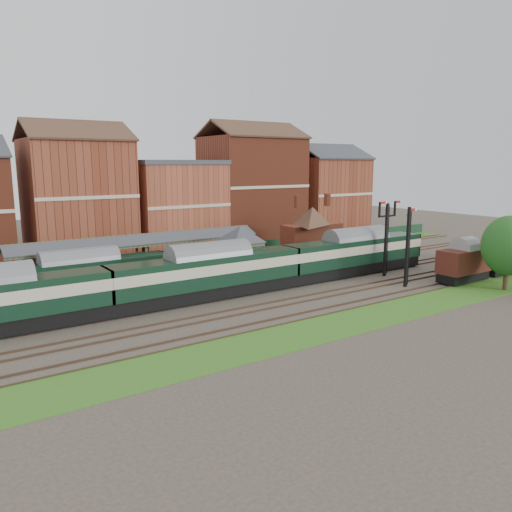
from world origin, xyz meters
TOP-DOWN VIEW (x-y plane):
  - ground at (0.00, 0.00)m, footprint 160.00×160.00m
  - grass_back at (0.00, 16.00)m, footprint 90.00×4.50m
  - grass_front at (0.00, -12.00)m, footprint 90.00×5.00m
  - fence at (0.00, 18.00)m, footprint 90.00×0.12m
  - platform at (-5.00, 9.75)m, footprint 55.00×3.40m
  - signal_box at (-3.00, 3.25)m, footprint 5.40×5.40m
  - brick_hut at (5.00, 3.25)m, footprint 3.20×2.64m
  - station_building at (12.00, 9.75)m, footprint 8.10×8.10m
  - canopy at (-11.00, 9.75)m, footprint 26.00×3.89m
  - semaphore_bracket at (12.04, -2.50)m, footprint 3.60×0.25m
  - semaphore_siding at (10.02, -7.00)m, footprint 1.23×0.25m
  - town_backdrop at (-0.18, 25.00)m, footprint 69.00×10.00m
  - dmu_train at (-8.44, 0.00)m, footprint 55.53×2.92m
  - platform_railcar at (-18.09, 6.50)m, footprint 16.45×2.60m
  - goods_van_a at (16.61, -9.00)m, footprint 6.00×2.60m
  - goods_van_b at (23.84, -9.00)m, footprint 6.28×2.72m
  - tree_far at (16.87, -13.40)m, footprint 5.01×5.01m

SIDE VIEW (x-z plane):
  - ground at x=0.00m, z-range 0.00..0.00m
  - grass_back at x=0.00m, z-range 0.00..0.06m
  - grass_front at x=0.00m, z-range 0.00..0.06m
  - platform at x=-5.00m, z-range 0.00..1.00m
  - fence at x=0.00m, z-range 0.00..1.50m
  - brick_hut at x=5.00m, z-range -0.28..2.67m
  - goods_van_a at x=16.61m, z-range 0.25..3.89m
  - goods_van_b at x=23.84m, z-range 0.26..4.06m
  - platform_railcar at x=-18.09m, z-range 0.34..4.12m
  - dmu_train at x=-8.44m, z-range 0.36..4.62m
  - signal_box at x=-3.00m, z-range 0.19..6.19m
  - station_building at x=12.00m, z-range 1.01..6.91m
  - semaphore_siding at x=10.02m, z-range 0.16..8.16m
  - tree_far at x=16.87m, z-range 0.76..8.07m
  - canopy at x=-11.00m, z-range 2.54..6.62m
  - semaphore_bracket at x=12.04m, z-range 0.54..8.72m
  - town_backdrop at x=-0.18m, z-range -1.00..15.00m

